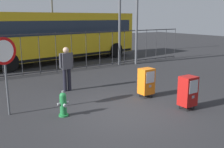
{
  "coord_description": "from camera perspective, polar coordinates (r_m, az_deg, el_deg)",
  "views": [
    {
      "loc": [
        -4.24,
        -5.71,
        2.76
      ],
      "look_at": [
        0.3,
        1.2,
        0.9
      ],
      "focal_mm": 40.81,
      "sensor_mm": 36.0,
      "label": 1
    }
  ],
  "objects": [
    {
      "name": "ground_plane",
      "position": [
        7.63,
        3.1,
        -8.55
      ],
      "size": [
        60.0,
        60.0,
        0.0
      ],
      "primitive_type": "plane",
      "color": "#262628"
    },
    {
      "name": "pedestrian",
      "position": [
        9.68,
        -10.15,
        1.69
      ],
      "size": [
        0.55,
        0.22,
        1.67
      ],
      "color": "black",
      "rests_on": "ground_plane"
    },
    {
      "name": "bus_near",
      "position": [
        16.47,
        -11.77,
        8.76
      ],
      "size": [
        10.74,
        3.91,
        3.0
      ],
      "rotation": [
        0.0,
        0.0,
        0.14
      ],
      "color": "gold",
      "rests_on": "ground_plane"
    },
    {
      "name": "fence_barrier",
      "position": [
        13.1,
        -14.17,
        4.65
      ],
      "size": [
        18.03,
        0.04,
        2.0
      ],
      "color": "#2D2D33",
      "rests_on": "ground_plane"
    },
    {
      "name": "newspaper_box_primary",
      "position": [
        8.04,
        16.64,
        -3.67
      ],
      "size": [
        0.48,
        0.42,
        1.02
      ],
      "color": "black",
      "rests_on": "ground_plane"
    },
    {
      "name": "fire_hydrant",
      "position": [
        7.36,
        -10.88,
        -6.67
      ],
      "size": [
        0.33,
        0.32,
        0.75
      ],
      "color": "#1E7238",
      "rests_on": "ground_plane"
    },
    {
      "name": "newspaper_box_secondary",
      "position": [
        8.96,
        7.7,
        -1.59
      ],
      "size": [
        0.48,
        0.42,
        1.02
      ],
      "color": "black",
      "rests_on": "ground_plane"
    },
    {
      "name": "stop_sign",
      "position": [
        7.6,
        -22.93,
        2.89
      ],
      "size": [
        0.71,
        0.31,
        2.23
      ],
      "color": "#4C4F54",
      "rests_on": "ground_plane"
    }
  ]
}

